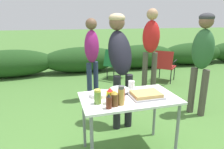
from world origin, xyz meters
The scene contains 18 objects.
shrub_hedge centered at (0.00, 4.08, 0.39)m, with size 14.40×0.90×0.77m.
folding_table centered at (0.00, 0.00, 0.66)m, with size 1.10×0.64×0.74m.
food_tray centered at (0.19, -0.05, 0.77)m, with size 0.36×0.28×0.06m.
plate_stack centered at (-0.32, 0.12, 0.76)m, with size 0.22×0.22×0.05m, color white.
mixing_bowl centered at (-0.06, 0.17, 0.78)m, with size 0.25×0.25×0.07m, color silver.
paper_cup_stack centered at (0.12, 0.23, 0.80)m, with size 0.08×0.08×0.11m, color white.
mustard_bottle centered at (-0.26, -0.11, 0.82)m, with size 0.08×0.08×0.17m.
bbq_sauce_bottle centered at (-0.30, -0.22, 0.81)m, with size 0.06×0.06×0.16m.
beer_bottle centered at (-0.23, -0.18, 0.82)m, with size 0.08×0.08×0.17m.
spice_jar centered at (-0.15, -0.17, 0.84)m, with size 0.07×0.07×0.20m.
relish_jar centered at (-0.38, -0.08, 0.82)m, with size 0.08×0.08×0.16m.
ketchup_bottle centered at (-0.11, -0.08, 0.82)m, with size 0.06×0.06×0.18m.
standing_person_in_olive_jacket centered at (0.13, 0.72, 1.07)m, with size 0.38×0.50×1.68m.
standing_person_in_navy_coat centered at (1.52, 0.68, 1.06)m, with size 0.39×0.43×1.69m.
standing_person_in_gray_fleece centered at (1.27, 2.02, 1.10)m, with size 0.44×0.37×1.82m.
standing_person_in_red_jacket centered at (-0.09, 1.80, 0.99)m, with size 0.38×0.35×1.62m.
camp_chair_green_behind_table centered at (0.75, 3.02, 0.47)m, with size 0.74×0.74×0.83m.
camp_chair_near_hedge centered at (1.91, 2.45, 0.47)m, with size 0.74×0.74×0.83m.
Camera 1 is at (-0.78, -1.99, 1.60)m, focal length 32.00 mm.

